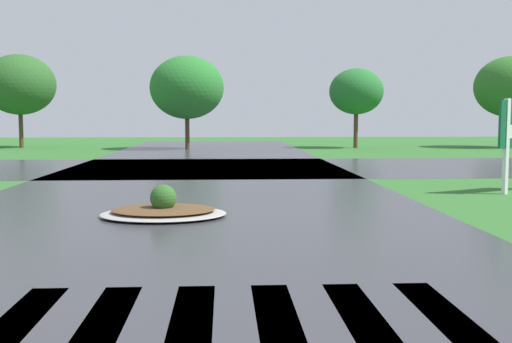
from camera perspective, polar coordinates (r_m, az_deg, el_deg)
name	(u,v)px	position (r m, az deg, el deg)	size (l,w,h in m)	color
asphalt_roadway	(184,223)	(12.40, -6.63, -4.74)	(11.19, 80.00, 0.01)	#35353A
asphalt_cross_road	(205,167)	(25.64, -4.73, 0.38)	(90.00, 10.07, 0.01)	#35353A
crosswalk_stripes	(143,334)	(6.33, -10.37, -14.53)	(6.75, 3.38, 0.01)	white
median_island	(163,210)	(13.25, -8.53, -3.55)	(2.67, 2.13, 0.68)	#9E9B93
background_treeline	(211,87)	(40.75, -4.20, 7.75)	(47.27, 7.11, 6.19)	#4C3823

